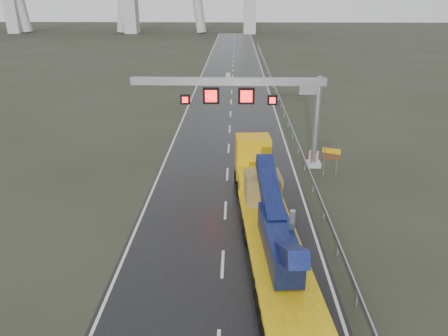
{
  "coord_description": "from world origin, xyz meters",
  "views": [
    {
      "loc": [
        0.6,
        -15.05,
        13.07
      ],
      "look_at": [
        -0.07,
        9.38,
        3.2
      ],
      "focal_mm": 35.0,
      "sensor_mm": 36.0,
      "label": 1
    }
  ],
  "objects_px": {
    "sign_gantry": "(256,97)",
    "exit_sign_pair": "(331,157)",
    "striped_barrier": "(313,158)",
    "heavy_haul_truck": "(265,202)"
  },
  "relations": [
    {
      "from": "sign_gantry",
      "to": "heavy_haul_truck",
      "type": "xyz_separation_m",
      "value": [
        0.27,
        -10.03,
        -3.94
      ]
    },
    {
      "from": "heavy_haul_truck",
      "to": "exit_sign_pair",
      "type": "xyz_separation_m",
      "value": [
        5.39,
        7.76,
        -0.04
      ]
    },
    {
      "from": "sign_gantry",
      "to": "striped_barrier",
      "type": "relative_size",
      "value": 12.19
    },
    {
      "from": "heavy_haul_truck",
      "to": "exit_sign_pair",
      "type": "height_order",
      "value": "heavy_haul_truck"
    },
    {
      "from": "sign_gantry",
      "to": "striped_barrier",
      "type": "distance_m",
      "value": 6.95
    },
    {
      "from": "exit_sign_pair",
      "to": "striped_barrier",
      "type": "bearing_deg",
      "value": 133.46
    },
    {
      "from": "sign_gantry",
      "to": "heavy_haul_truck",
      "type": "height_order",
      "value": "sign_gantry"
    },
    {
      "from": "exit_sign_pair",
      "to": "striped_barrier",
      "type": "distance_m",
      "value": 2.72
    },
    {
      "from": "striped_barrier",
      "to": "heavy_haul_truck",
      "type": "bearing_deg",
      "value": -91.28
    },
    {
      "from": "sign_gantry",
      "to": "exit_sign_pair",
      "type": "distance_m",
      "value": 7.28
    }
  ]
}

